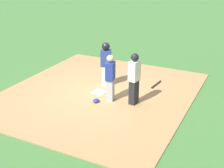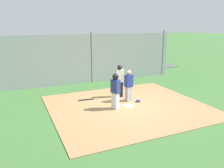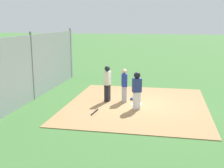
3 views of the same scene
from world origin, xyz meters
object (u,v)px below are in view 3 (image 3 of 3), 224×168
Objects in this scene: runner at (137,88)px; home_plate at (137,104)px; umpire at (107,83)px; baseball_bat at (95,112)px; catcher_mask at (132,99)px; catcher at (124,85)px.

home_plate is at bearing -17.01° from runner.
umpire reaches higher than baseball_bat.
catcher_mask reaches higher than baseball_bat.
baseball_bat is at bearing -128.91° from catcher.
umpire is 1.80m from runner.
catcher reaches higher than home_plate.
runner reaches higher than home_plate.
catcher is (-0.38, -0.65, 0.82)m from home_plate.
catcher_mask is (-0.75, -0.30, 0.05)m from home_plate.
runner is (0.96, 1.52, 0.04)m from umpire.
catcher_mask is (-0.37, 0.35, -0.77)m from catcher.
umpire reaches higher than catcher.
baseball_bat is at bearing -46.13° from home_plate.
runner is at bearing 5.42° from home_plate.
baseball_bat reaches higher than home_plate.
catcher is 0.82m from umpire.
catcher is 1.29m from runner.
umpire is 1.51m from catcher_mask.
umpire is 7.22× the size of catcher_mask.
runner is at bearing 123.20° from baseball_bat.
catcher is 2.31m from baseball_bat.
home_plate is 0.25× the size of umpire.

